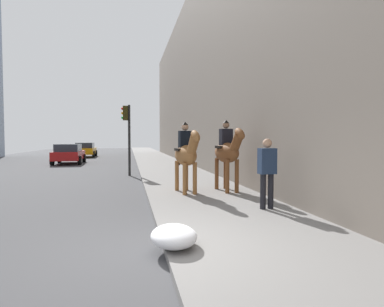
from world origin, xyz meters
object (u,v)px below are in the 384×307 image
(traffic_light_near_curb, at_px, (127,128))
(car_near_lane, at_px, (85,150))
(mounted_horse_far, at_px, (227,151))
(car_mid_lane, at_px, (69,153))
(pedestrian_greeting, at_px, (267,169))
(mounted_horse_near, at_px, (186,154))

(traffic_light_near_curb, bearing_deg, car_near_lane, 13.44)
(traffic_light_near_curb, bearing_deg, mounted_horse_far, -152.69)
(mounted_horse_far, xyz_separation_m, car_mid_lane, (14.78, 7.42, -0.65))
(traffic_light_near_curb, bearing_deg, pedestrian_greeting, -159.45)
(mounted_horse_far, distance_m, traffic_light_near_curb, 7.01)
(mounted_horse_near, relative_size, traffic_light_near_curb, 0.64)
(mounted_horse_near, height_order, mounted_horse_far, mounted_horse_far)
(mounted_horse_far, height_order, car_near_lane, mounted_horse_far)
(mounted_horse_far, relative_size, pedestrian_greeting, 1.36)
(pedestrian_greeting, height_order, traffic_light_near_curb, traffic_light_near_curb)
(mounted_horse_far, xyz_separation_m, traffic_light_near_curb, (6.18, 3.19, 0.94))
(car_near_lane, distance_m, car_mid_lane, 8.92)
(car_mid_lane, bearing_deg, pedestrian_greeting, -157.40)
(pedestrian_greeting, distance_m, car_mid_lane, 19.08)
(car_mid_lane, bearing_deg, car_near_lane, -0.99)
(mounted_horse_near, height_order, traffic_light_near_curb, traffic_light_near_curb)
(pedestrian_greeting, relative_size, car_mid_lane, 0.41)
(mounted_horse_far, relative_size, car_near_lane, 0.55)
(car_mid_lane, bearing_deg, mounted_horse_far, -154.12)
(mounted_horse_near, distance_m, car_near_lane, 24.50)
(car_near_lane, distance_m, traffic_light_near_curb, 18.10)
(mounted_horse_far, height_order, traffic_light_near_curb, traffic_light_near_curb)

